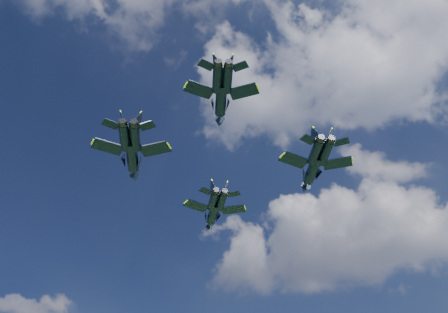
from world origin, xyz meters
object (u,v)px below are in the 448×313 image
jet_slot (221,101)px  jet_right (312,171)px  jet_lead (213,214)px  jet_left (132,158)px

jet_slot → jet_right: bearing=43.0°
jet_lead → jet_left: bearing=-143.1°
jet_right → jet_slot: size_ratio=1.14×
jet_right → jet_left: bearing=175.3°
jet_lead → jet_right: jet_right is taller
jet_lead → jet_left: 21.33m
jet_lead → jet_slot: bearing=-97.2°
jet_left → jet_slot: (21.49, -7.35, -1.45)m
jet_left → jet_right: jet_left is taller
jet_lead → jet_right: bearing=-49.3°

